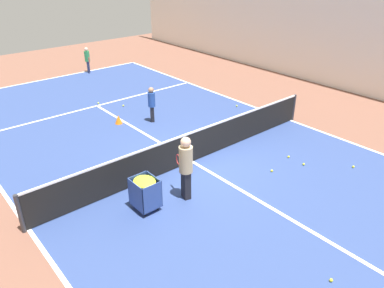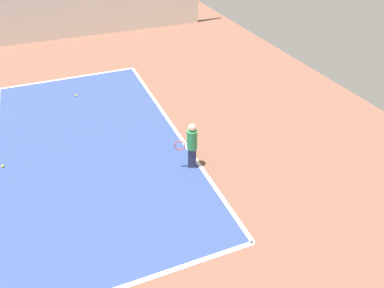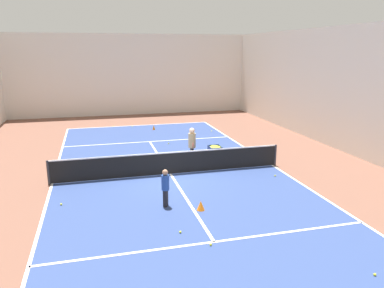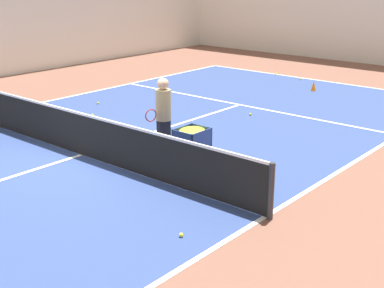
{
  "view_description": "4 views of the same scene",
  "coord_description": "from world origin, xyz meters",
  "px_view_note": "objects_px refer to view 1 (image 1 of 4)",
  "views": [
    {
      "loc": [
        6.35,
        7.52,
        5.6
      ],
      "look_at": [
        0.0,
        0.0,
        0.6
      ],
      "focal_mm": 35.0,
      "sensor_mm": 36.0,
      "label": 1
    },
    {
      "loc": [
        -9.2,
        -7.94,
        6.08
      ],
      "look_at": [
        -2.02,
        -10.88,
        0.72
      ],
      "focal_mm": 35.0,
      "sensor_mm": 36.0,
      "label": 2
    },
    {
      "loc": [
        -3.03,
        -15.14,
        5.27
      ],
      "look_at": [
        1.31,
        1.32,
        0.95
      ],
      "focal_mm": 35.0,
      "sensor_mm": 36.0,
      "label": 3
    },
    {
      "loc": [
        9.2,
        -6.98,
        3.97
      ],
      "look_at": [
        2.37,
        1.05,
        0.5
      ],
      "focal_mm": 50.0,
      "sensor_mm": 36.0,
      "label": 4
    }
  ],
  "objects_px": {
    "player_near_baseline": "(87,58)",
    "coach_at_net": "(186,164)",
    "child_midcourt": "(152,102)",
    "tennis_net": "(192,146)",
    "ball_cart": "(145,188)",
    "training_cone_0": "(118,119)"
  },
  "relations": [
    {
      "from": "player_near_baseline",
      "to": "coach_at_net",
      "type": "relative_size",
      "value": 0.76
    },
    {
      "from": "child_midcourt",
      "to": "tennis_net",
      "type": "bearing_deg",
      "value": 14.01
    },
    {
      "from": "ball_cart",
      "to": "child_midcourt",
      "type": "bearing_deg",
      "value": -126.48
    },
    {
      "from": "coach_at_net",
      "to": "child_midcourt",
      "type": "height_order",
      "value": "coach_at_net"
    },
    {
      "from": "tennis_net",
      "to": "player_near_baseline",
      "type": "distance_m",
      "value": 11.06
    },
    {
      "from": "tennis_net",
      "to": "ball_cart",
      "type": "height_order",
      "value": "tennis_net"
    },
    {
      "from": "training_cone_0",
      "to": "player_near_baseline",
      "type": "bearing_deg",
      "value": -107.92
    },
    {
      "from": "player_near_baseline",
      "to": "coach_at_net",
      "type": "xyz_separation_m",
      "value": [
        3.33,
        12.18,
        0.23
      ]
    },
    {
      "from": "child_midcourt",
      "to": "training_cone_0",
      "type": "xyz_separation_m",
      "value": [
        1.08,
        -0.63,
        -0.59
      ]
    },
    {
      "from": "tennis_net",
      "to": "ball_cart",
      "type": "xyz_separation_m",
      "value": [
        2.37,
        1.05,
        0.09
      ]
    },
    {
      "from": "child_midcourt",
      "to": "player_near_baseline",
      "type": "bearing_deg",
      "value": -160.36
    },
    {
      "from": "tennis_net",
      "to": "training_cone_0",
      "type": "bearing_deg",
      "value": -86.63
    },
    {
      "from": "coach_at_net",
      "to": "ball_cart",
      "type": "relative_size",
      "value": 2.01
    },
    {
      "from": "child_midcourt",
      "to": "ball_cart",
      "type": "relative_size",
      "value": 1.55
    },
    {
      "from": "coach_at_net",
      "to": "training_cone_0",
      "type": "relative_size",
      "value": 5.21
    },
    {
      "from": "training_cone_0",
      "to": "ball_cart",
      "type": "bearing_deg",
      "value": 66.78
    },
    {
      "from": "child_midcourt",
      "to": "coach_at_net",
      "type": "bearing_deg",
      "value": 3.32
    },
    {
      "from": "child_midcourt",
      "to": "ball_cart",
      "type": "distance_m",
      "value": 5.41
    },
    {
      "from": "coach_at_net",
      "to": "ball_cart",
      "type": "distance_m",
      "value": 1.15
    },
    {
      "from": "training_cone_0",
      "to": "child_midcourt",
      "type": "bearing_deg",
      "value": 149.63
    },
    {
      "from": "player_near_baseline",
      "to": "ball_cart",
      "type": "height_order",
      "value": "player_near_baseline"
    },
    {
      "from": "child_midcourt",
      "to": "training_cone_0",
      "type": "height_order",
      "value": "child_midcourt"
    }
  ]
}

